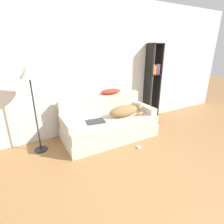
# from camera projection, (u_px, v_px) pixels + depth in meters

# --- Properties ---
(wall_back) EXTENTS (7.86, 0.06, 2.70)m
(wall_back) POSITION_uv_depth(u_px,v_px,m) (96.00, 68.00, 3.61)
(wall_back) COLOR silver
(wall_back) RESTS_ON ground_plane
(couch) EXTENTS (1.85, 0.88, 0.43)m
(couch) POSITION_uv_depth(u_px,v_px,m) (110.00, 128.00, 3.55)
(couch) COLOR beige
(couch) RESTS_ON ground_plane
(couch_backrest) EXTENTS (1.81, 0.15, 0.37)m
(couch_backrest) POSITION_uv_depth(u_px,v_px,m) (101.00, 104.00, 3.72)
(couch_backrest) COLOR beige
(couch_backrest) RESTS_ON couch
(couch_arm_left) EXTENTS (0.15, 0.69, 0.13)m
(couch_arm_left) POSITION_uv_depth(u_px,v_px,m) (67.00, 123.00, 3.06)
(couch_arm_left) COLOR beige
(couch_arm_left) RESTS_ON couch
(couch_arm_right) EXTENTS (0.15, 0.69, 0.13)m
(couch_arm_right) POSITION_uv_depth(u_px,v_px,m) (144.00, 108.00, 3.84)
(couch_arm_right) COLOR beige
(couch_arm_right) RESTS_ON couch
(dog) EXTENTS (0.76, 0.27, 0.23)m
(dog) POSITION_uv_depth(u_px,v_px,m) (125.00, 111.00, 3.52)
(dog) COLOR olive
(dog) RESTS_ON couch
(laptop) EXTENTS (0.37, 0.29, 0.02)m
(laptop) POSITION_uv_depth(u_px,v_px,m) (96.00, 121.00, 3.28)
(laptop) COLOR #2D2D30
(laptop) RESTS_ON couch
(throw_pillow) EXTENTS (0.47, 0.20, 0.11)m
(throw_pillow) POSITION_uv_depth(u_px,v_px,m) (111.00, 92.00, 3.73)
(throw_pillow) COLOR red
(throw_pillow) RESTS_ON couch_backrest
(bookshelf) EXTENTS (0.33, 0.26, 1.84)m
(bookshelf) POSITION_uv_depth(u_px,v_px,m) (153.00, 79.00, 4.22)
(bookshelf) COLOR black
(bookshelf) RESTS_ON ground_plane
(floor_lamp) EXTENTS (0.30, 0.30, 1.50)m
(floor_lamp) POSITION_uv_depth(u_px,v_px,m) (30.00, 78.00, 2.71)
(floor_lamp) COLOR #232326
(floor_lamp) RESTS_ON ground_plane
(power_adapter) EXTENTS (0.06, 0.06, 0.03)m
(power_adapter) POSITION_uv_depth(u_px,v_px,m) (139.00, 147.00, 3.22)
(power_adapter) COLOR silver
(power_adapter) RESTS_ON ground_plane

